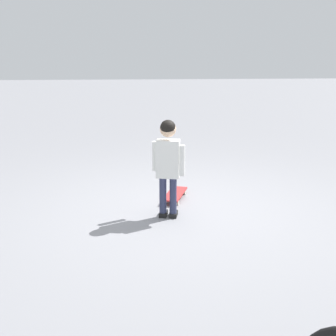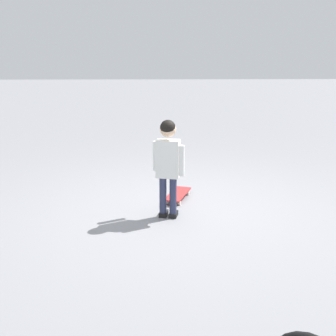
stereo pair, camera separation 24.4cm
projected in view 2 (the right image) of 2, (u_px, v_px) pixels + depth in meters
The scene contains 3 objects.
ground_plane at pixel (185, 211), 4.90m from camera, with size 50.00×50.00×0.00m, color gray.
child_person at pixel (168, 158), 4.56m from camera, with size 0.33×0.28×1.06m.
skateboard at pixel (178, 194), 5.29m from camera, with size 0.36×0.60×0.07m.
Camera 2 is at (-0.33, -4.61, 1.72)m, focal length 46.70 mm.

